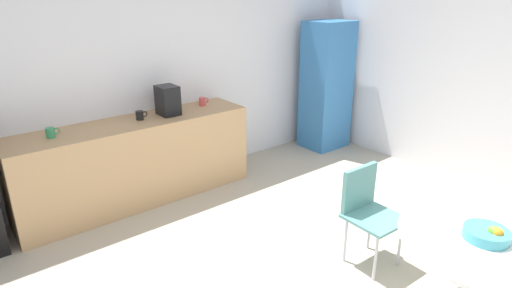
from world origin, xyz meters
TOP-DOWN VIEW (x-y plane):
  - wall_back at (0.00, 3.00)m, footprint 6.00×0.10m
  - counter_block at (-0.29, 2.65)m, footprint 2.51×0.60m
  - locker_cabinet at (2.55, 2.55)m, footprint 0.60×0.50m
  - round_table at (0.72, -0.60)m, footprint 1.21×1.21m
  - chair_teal at (0.75, 0.42)m, footprint 0.43×0.43m
  - fruit_bowl at (0.65, -0.55)m, footprint 0.28×0.28m
  - mug_white at (-0.20, 2.66)m, footprint 0.13×0.08m
  - mug_green at (-1.08, 2.66)m, footprint 0.13×0.08m
  - mug_red at (0.62, 2.74)m, footprint 0.13×0.08m
  - coffee_maker at (0.13, 2.65)m, footprint 0.20×0.24m

SIDE VIEW (x-z plane):
  - counter_block at x=-0.29m, z-range 0.00..0.90m
  - chair_teal at x=0.75m, z-range 0.11..0.94m
  - round_table at x=0.72m, z-range 0.25..0.97m
  - fruit_bowl at x=0.65m, z-range 0.71..0.82m
  - locker_cabinet at x=2.55m, z-range 0.00..1.79m
  - mug_white at x=-0.20m, z-range 0.90..1.00m
  - mug_green at x=-1.08m, z-range 0.90..1.00m
  - mug_red at x=0.62m, z-range 0.90..1.00m
  - coffee_maker at x=0.13m, z-range 0.90..1.22m
  - wall_back at x=0.00m, z-range 0.00..2.60m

